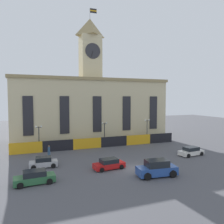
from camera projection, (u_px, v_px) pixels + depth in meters
ground_plane at (131, 168)px, 30.92m from camera, size 160.00×160.00×0.00m
civic_building at (90, 107)px, 51.22m from camera, size 34.78×11.46×30.62m
banner_fence at (101, 142)px, 44.05m from camera, size 33.89×0.12×2.06m
street_lamp_right at (39, 133)px, 40.48m from camera, size 1.26×0.36×4.91m
street_lamp_far_left at (104, 129)px, 44.97m from camera, size 1.26×0.36×5.07m
street_lamp_left at (147, 126)px, 48.46m from camera, size 1.26×0.36×5.31m
car_white_taxi at (191, 151)px, 37.97m from camera, size 4.66×2.49×1.50m
car_blue_van at (157, 169)px, 27.81m from camera, size 5.26×2.76×2.10m
car_red_sedan at (109, 164)px, 30.73m from camera, size 4.56×2.48×1.45m
car_green_wagon at (35, 178)px, 25.36m from camera, size 4.70×2.34×1.55m
car_silver_hatch at (43, 162)px, 31.46m from camera, size 3.96×2.12×1.50m
pedestrian at (49, 150)px, 37.81m from camera, size 0.47×0.47×1.79m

